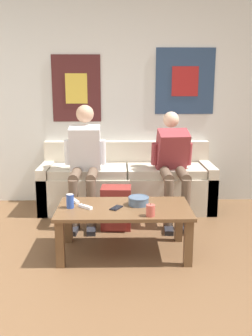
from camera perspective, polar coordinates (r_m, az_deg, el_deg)
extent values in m
plane|color=brown|center=(2.74, 1.82, -20.48)|extent=(18.00, 18.00, 0.00)
cube|color=silver|center=(4.77, 0.49, 9.98)|extent=(10.00, 0.05, 2.55)
cube|color=#471E1E|center=(4.76, -7.57, 11.91)|extent=(0.60, 0.01, 0.81)
cube|color=gold|center=(4.76, -7.58, 11.91)|extent=(0.27, 0.01, 0.37)
cube|color=navy|center=(4.80, 8.98, 12.91)|extent=(0.73, 0.01, 0.80)
cube|color=maroon|center=(4.79, 8.99, 12.91)|extent=(0.33, 0.01, 0.36)
cube|color=beige|center=(4.80, 0.09, -0.59)|extent=(2.07, 0.13, 0.79)
cube|color=beige|center=(4.52, 0.17, -3.78)|extent=(2.07, 0.55, 0.44)
cube|color=beige|center=(4.59, -12.10, -3.03)|extent=(0.12, 0.55, 0.56)
cube|color=beige|center=(4.63, 12.34, -2.92)|extent=(0.12, 0.55, 0.56)
cube|color=beige|center=(4.47, -5.70, -0.48)|extent=(0.89, 0.51, 0.10)
cube|color=beige|center=(4.48, 6.02, -0.44)|extent=(0.89, 0.51, 0.10)
cube|color=brown|center=(3.33, -0.31, -6.23)|extent=(1.18, 0.62, 0.03)
cube|color=brown|center=(3.68, -8.77, -8.11)|extent=(0.07, 0.07, 0.40)
cube|color=brown|center=(3.69, 8.04, -8.02)|extent=(0.07, 0.07, 0.40)
cube|color=brown|center=(3.21, -10.01, -11.34)|extent=(0.07, 0.07, 0.40)
cube|color=brown|center=(3.22, 9.47, -11.23)|extent=(0.07, 0.07, 0.40)
cylinder|color=brown|center=(4.06, -7.75, -1.14)|extent=(0.11, 0.41, 0.11)
cylinder|color=brown|center=(3.93, -7.98, -5.47)|extent=(0.10, 0.10, 0.51)
cube|color=#232328|center=(3.96, -7.99, -9.31)|extent=(0.11, 0.25, 0.05)
cylinder|color=brown|center=(4.04, -5.21, -1.13)|extent=(0.11, 0.41, 0.11)
cylinder|color=brown|center=(3.92, -5.35, -5.49)|extent=(0.10, 0.10, 0.51)
cube|color=#232328|center=(3.94, -5.35, -9.34)|extent=(0.11, 0.25, 0.05)
cube|color=silver|center=(4.24, -6.25, 2.93)|extent=(0.35, 0.31, 0.54)
sphere|color=tan|center=(4.27, -6.29, 8.21)|extent=(0.20, 0.20, 0.20)
cylinder|color=silver|center=(4.27, -8.83, 2.38)|extent=(0.08, 0.10, 0.28)
cylinder|color=silver|center=(4.24, -3.62, 2.42)|extent=(0.08, 0.10, 0.28)
cylinder|color=brown|center=(4.06, 6.21, -1.09)|extent=(0.11, 0.41, 0.11)
cylinder|color=brown|center=(3.94, 6.49, -5.41)|extent=(0.10, 0.10, 0.51)
cube|color=#232328|center=(3.96, 6.52, -9.25)|extent=(0.11, 0.25, 0.05)
cylinder|color=brown|center=(4.09, 8.71, -1.07)|extent=(0.11, 0.41, 0.11)
cylinder|color=brown|center=(3.96, 9.08, -5.37)|extent=(0.10, 0.10, 0.51)
cube|color=#232328|center=(3.99, 9.12, -9.18)|extent=(0.11, 0.25, 0.05)
cube|color=maroon|center=(4.31, 7.00, 2.65)|extent=(0.38, 0.41, 0.52)
sphere|color=beige|center=(4.39, 6.88, 7.34)|extent=(0.18, 0.18, 0.18)
cylinder|color=maroon|center=(4.31, 4.40, 2.15)|extent=(0.08, 0.13, 0.27)
cylinder|color=maroon|center=(4.36, 9.48, 2.14)|extent=(0.08, 0.13, 0.27)
cube|color=maroon|center=(3.97, -1.52, -6.04)|extent=(0.32, 0.26, 0.45)
cube|color=maroon|center=(3.90, -1.60, -7.96)|extent=(0.22, 0.09, 0.20)
cylinder|color=#475B75|center=(3.37, 1.93, -5.05)|extent=(0.18, 0.18, 0.07)
torus|color=#475B75|center=(3.36, 1.93, -4.51)|extent=(0.19, 0.19, 0.02)
cylinder|color=#B24C42|center=(3.10, 3.76, -6.47)|extent=(0.07, 0.07, 0.10)
cylinder|color=black|center=(3.08, 3.78, -5.52)|extent=(0.00, 0.00, 0.01)
cylinder|color=#28479E|center=(3.32, -8.52, -5.02)|extent=(0.07, 0.07, 0.12)
cylinder|color=silver|center=(3.31, -8.55, -4.00)|extent=(0.06, 0.06, 0.00)
cube|color=white|center=(3.50, -7.81, -4.96)|extent=(0.10, 0.14, 0.02)
cylinder|color=#333842|center=(3.52, -8.02, -4.60)|extent=(0.01, 0.01, 0.00)
cube|color=white|center=(3.32, -6.19, -5.90)|extent=(0.13, 0.12, 0.02)
cylinder|color=#333842|center=(3.33, -6.58, -5.55)|extent=(0.01, 0.01, 0.00)
cube|color=black|center=(3.29, -1.49, -6.09)|extent=(0.12, 0.15, 0.01)
cube|color=black|center=(3.29, -1.49, -5.99)|extent=(0.11, 0.14, 0.00)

